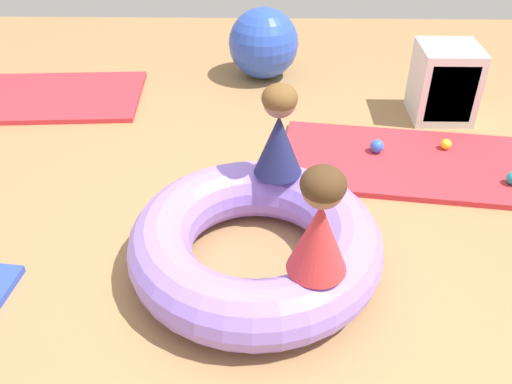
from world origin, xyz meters
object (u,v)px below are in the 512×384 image
play_ball_yellow (446,144)px  exercise_ball_large (263,43)px  inflatable_cushion (255,243)px  child_in_red (320,223)px  play_ball_blue (377,146)px  storage_cube (445,84)px  child_in_navy (279,131)px

play_ball_yellow → exercise_ball_large: exercise_ball_large is taller
inflatable_cushion → child_in_red: (0.28, -0.35, 0.42)m
play_ball_blue → storage_cube: bearing=45.9°
play_ball_blue → exercise_ball_large: bearing=120.3°
child_in_red → play_ball_yellow: 1.90m
child_in_navy → play_ball_blue: 1.10m
inflatable_cushion → storage_cube: storage_cube is taller
exercise_ball_large → child_in_navy: bearing=-87.3°
child_in_navy → exercise_ball_large: (-0.09, 2.04, -0.28)m
inflatable_cushion → exercise_ball_large: bearing=89.5°
play_ball_blue → play_ball_yellow: play_ball_blue is taller
play_ball_blue → exercise_ball_large: exercise_ball_large is taller
play_ball_blue → child_in_navy: bearing=-135.5°
child_in_navy → play_ball_blue: child_in_navy is taller
storage_cube → exercise_ball_large: bearing=151.3°
inflatable_cushion → play_ball_blue: 1.39m
inflatable_cushion → storage_cube: bearing=50.8°
play_ball_yellow → storage_cube: storage_cube is taller
child_in_navy → storage_cube: child_in_navy is taller
inflatable_cushion → child_in_navy: (0.12, 0.43, 0.42)m
child_in_red → storage_cube: 2.37m
exercise_ball_large → storage_cube: bearing=-28.7°
child_in_red → play_ball_yellow: size_ratio=7.10×
child_in_red → exercise_ball_large: 2.85m
child_in_navy → exercise_ball_large: size_ratio=0.87×
inflatable_cushion → play_ball_yellow: inflatable_cushion is taller
child_in_red → storage_cube: (1.12, 2.07, -0.30)m
child_in_red → storage_cube: bearing=-51.3°
exercise_ball_large → inflatable_cushion: bearing=-90.5°
play_ball_yellow → exercise_ball_large: size_ratio=0.12×
child_in_red → play_ball_yellow: (1.03, 1.52, -0.51)m
inflatable_cushion → child_in_red: bearing=-51.3°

